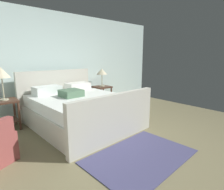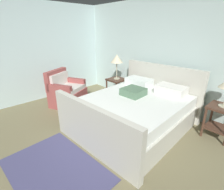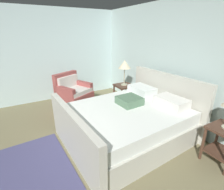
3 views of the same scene
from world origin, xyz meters
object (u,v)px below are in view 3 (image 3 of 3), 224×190
object	(u,v)px
nightstand_left	(124,92)
bed	(128,121)
nightstand_right	(224,140)
table_lamp_left	(125,65)
armchair	(73,94)

from	to	relation	value
nightstand_left	bed	bearing A→B (deg)	-30.00
nightstand_right	nightstand_left	size ratio (longest dim) A/B	1.00
table_lamp_left	nightstand_left	bearing A→B (deg)	-33.69
bed	nightstand_left	size ratio (longest dim) A/B	3.76
bed	armchair	distance (m)	1.92
nightstand_left	armchair	size ratio (longest dim) A/B	0.62
armchair	table_lamp_left	bearing A→B (deg)	62.02
bed	table_lamp_left	size ratio (longest dim) A/B	3.52
bed	table_lamp_left	distance (m)	1.63
bed	table_lamp_left	bearing A→B (deg)	150.00
table_lamp_left	armchair	size ratio (longest dim) A/B	0.66
nightstand_left	armchair	distance (m)	1.33
nightstand_right	table_lamp_left	size ratio (longest dim) A/B	0.94
armchair	nightstand_left	bearing A→B (deg)	62.02
bed	nightstand_right	size ratio (longest dim) A/B	3.76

